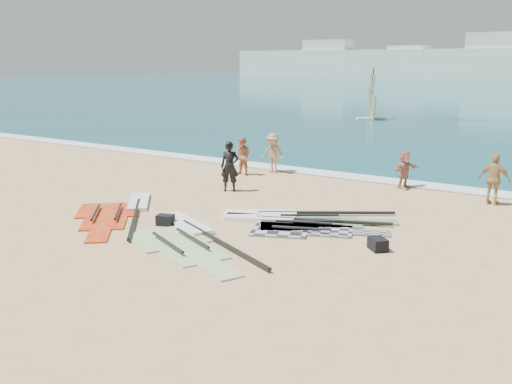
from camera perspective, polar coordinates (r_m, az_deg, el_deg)
The scene contains 14 objects.
ground at distance 15.13m, azimuth -9.74°, elevation -6.36°, with size 300.00×300.00×0.00m, color tan.
surf_line at distance 25.18m, azimuth 9.71°, elevation 1.44°, with size 300.00×1.20×0.04m, color white.
rig_grey at distance 17.61m, azimuth 3.41°, elevation -3.23°, with size 5.31×3.24×0.20m.
rig_green at distance 16.47m, azimuth -6.85°, elevation -4.46°, with size 5.64×3.96×0.20m.
rig_orange at distance 18.32m, azimuth 3.94°, elevation -2.59°, with size 5.41×3.99×0.20m.
rig_red at distance 19.65m, azimuth -13.25°, elevation -1.84°, with size 4.55×5.35×0.20m.
gear_bag_near at distance 17.85m, azimuth -9.06°, elevation -2.78°, with size 0.51×0.37×0.32m, color black.
gear_bag_far at distance 15.68m, azimuth 12.09°, elevation -5.12°, with size 0.56×0.39×0.33m, color black.
person_wetsuit at distance 22.05m, azimuth -2.64°, elevation 2.56°, with size 0.71×0.47×1.95m, color black.
beachgoer_left at distance 25.19m, azimuth -1.33°, elevation 3.59°, with size 0.82×0.64×1.69m, color #BA7557.
beachgoer_mid at distance 25.75m, azimuth 1.70°, elevation 3.91°, with size 1.16×0.67×1.79m, color #A97D53.
beachgoer_back at distance 21.64m, azimuth 22.74°, elevation 1.18°, with size 1.07×0.44×1.82m, color tan.
beachgoer_right at distance 23.41m, azimuth 14.63°, elevation 2.21°, with size 1.39×0.44×1.50m, color #AE6E5B.
windsurfer_left at distance 50.49m, azimuth 11.44°, elevation 8.58°, with size 2.36×2.41×4.42m.
Camera 1 is at (9.88, -10.32, 4.97)m, focal length 40.00 mm.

